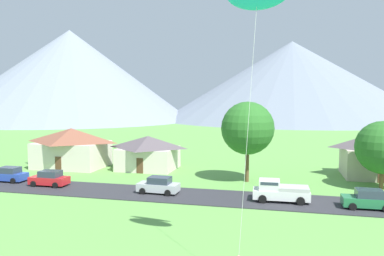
{
  "coord_description": "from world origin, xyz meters",
  "views": [
    {
      "loc": [
        5.96,
        -7.18,
        9.78
      ],
      "look_at": [
        -1.0,
        21.96,
        7.38
      ],
      "focal_mm": 35.23,
      "sensor_mm": 36.0,
      "label": 1
    }
  ],
  "objects_px": {
    "parked_car_red_east_end": "(50,179)",
    "parked_car_silver_mid_east": "(159,185)",
    "tree_near_left": "(248,128)",
    "pickup_truck_white_west_side": "(280,191)",
    "house_leftmost": "(376,154)",
    "tree_left_of_center": "(383,147)",
    "parked_car_green_mid_west": "(368,199)",
    "parked_car_blue_west_end": "(9,175)",
    "house_right_center": "(72,147)",
    "house_left_center": "(148,152)"
  },
  "relations": [
    {
      "from": "parked_car_silver_mid_east",
      "to": "house_leftmost",
      "type": "bearing_deg",
      "value": 30.63
    },
    {
      "from": "parked_car_silver_mid_east",
      "to": "tree_left_of_center",
      "type": "bearing_deg",
      "value": 17.98
    },
    {
      "from": "parked_car_green_mid_west",
      "to": "parked_car_silver_mid_east",
      "type": "distance_m",
      "value": 19.63
    },
    {
      "from": "pickup_truck_white_west_side",
      "to": "house_right_center",
      "type": "bearing_deg",
      "value": 157.99
    },
    {
      "from": "pickup_truck_white_west_side",
      "to": "parked_car_silver_mid_east",
      "type": "bearing_deg",
      "value": 178.79
    },
    {
      "from": "house_left_center",
      "to": "pickup_truck_white_west_side",
      "type": "xyz_separation_m",
      "value": [
        17.72,
        -12.76,
        -1.31
      ]
    },
    {
      "from": "house_right_center",
      "to": "parked_car_green_mid_west",
      "type": "height_order",
      "value": "house_right_center"
    },
    {
      "from": "house_leftmost",
      "to": "house_right_center",
      "type": "distance_m",
      "value": 40.24
    },
    {
      "from": "house_left_center",
      "to": "parked_car_red_east_end",
      "type": "distance_m",
      "value": 14.22
    },
    {
      "from": "tree_left_of_center",
      "to": "parked_car_silver_mid_east",
      "type": "bearing_deg",
      "value": -162.02
    },
    {
      "from": "parked_car_red_east_end",
      "to": "pickup_truck_white_west_side",
      "type": "xyz_separation_m",
      "value": [
        24.85,
        -0.54,
        0.19
      ]
    },
    {
      "from": "tree_left_of_center",
      "to": "parked_car_red_east_end",
      "type": "bearing_deg",
      "value": -168.73
    },
    {
      "from": "house_right_center",
      "to": "tree_left_of_center",
      "type": "relative_size",
      "value": 1.36
    },
    {
      "from": "tree_near_left",
      "to": "tree_left_of_center",
      "type": "relative_size",
      "value": 1.27
    },
    {
      "from": "parked_car_silver_mid_east",
      "to": "pickup_truck_white_west_side",
      "type": "xyz_separation_m",
      "value": [
        12.05,
        -0.26,
        0.19
      ]
    },
    {
      "from": "house_leftmost",
      "to": "house_right_center",
      "type": "bearing_deg",
      "value": -176.39
    },
    {
      "from": "parked_car_silver_mid_east",
      "to": "pickup_truck_white_west_side",
      "type": "height_order",
      "value": "pickup_truck_white_west_side"
    },
    {
      "from": "house_leftmost",
      "to": "parked_car_blue_west_end",
      "type": "height_order",
      "value": "house_leftmost"
    },
    {
      "from": "house_left_center",
      "to": "tree_left_of_center",
      "type": "bearing_deg",
      "value": -10.32
    },
    {
      "from": "house_left_center",
      "to": "parked_car_red_east_end",
      "type": "xyz_separation_m",
      "value": [
        -7.13,
        -12.22,
        -1.51
      ]
    },
    {
      "from": "house_leftmost",
      "to": "house_left_center",
      "type": "xyz_separation_m",
      "value": [
        -29.15,
        -1.39,
        -0.49
      ]
    },
    {
      "from": "house_right_center",
      "to": "parked_car_silver_mid_east",
      "type": "distance_m",
      "value": 20.29
    },
    {
      "from": "parked_car_green_mid_west",
      "to": "tree_left_of_center",
      "type": "bearing_deg",
      "value": 69.7
    },
    {
      "from": "tree_near_left",
      "to": "parked_car_silver_mid_east",
      "type": "height_order",
      "value": "tree_near_left"
    },
    {
      "from": "house_right_center",
      "to": "parked_car_blue_west_end",
      "type": "height_order",
      "value": "house_right_center"
    },
    {
      "from": "house_leftmost",
      "to": "tree_left_of_center",
      "type": "bearing_deg",
      "value": -97.25
    },
    {
      "from": "house_right_center",
      "to": "parked_car_green_mid_west",
      "type": "relative_size",
      "value": 2.36
    },
    {
      "from": "tree_near_left",
      "to": "pickup_truck_white_west_side",
      "type": "xyz_separation_m",
      "value": [
        3.76,
        -7.98,
        -5.22
      ]
    },
    {
      "from": "house_left_center",
      "to": "pickup_truck_white_west_side",
      "type": "height_order",
      "value": "house_left_center"
    },
    {
      "from": "house_left_center",
      "to": "parked_car_silver_mid_east",
      "type": "bearing_deg",
      "value": -65.59
    },
    {
      "from": "house_leftmost",
      "to": "parked_car_silver_mid_east",
      "type": "xyz_separation_m",
      "value": [
        -23.47,
        -13.9,
        -2.0
      ]
    },
    {
      "from": "parked_car_silver_mid_east",
      "to": "pickup_truck_white_west_side",
      "type": "bearing_deg",
      "value": -1.21
    },
    {
      "from": "house_left_center",
      "to": "pickup_truck_white_west_side",
      "type": "bearing_deg",
      "value": -35.75
    },
    {
      "from": "tree_near_left",
      "to": "parked_car_silver_mid_east",
      "type": "xyz_separation_m",
      "value": [
        -8.29,
        -7.72,
        -5.42
      ]
    },
    {
      "from": "parked_car_blue_west_end",
      "to": "parked_car_silver_mid_east",
      "type": "bearing_deg",
      "value": -3.35
    },
    {
      "from": "parked_car_blue_west_end",
      "to": "parked_car_green_mid_west",
      "type": "height_order",
      "value": "same"
    },
    {
      "from": "house_right_center",
      "to": "parked_car_blue_west_end",
      "type": "distance_m",
      "value": 10.65
    },
    {
      "from": "house_leftmost",
      "to": "house_left_center",
      "type": "relative_size",
      "value": 1.01
    },
    {
      "from": "house_leftmost",
      "to": "parked_car_green_mid_west",
      "type": "bearing_deg",
      "value": -104.68
    },
    {
      "from": "parked_car_green_mid_west",
      "to": "house_right_center",
      "type": "bearing_deg",
      "value": 161.44
    },
    {
      "from": "parked_car_blue_west_end",
      "to": "tree_near_left",
      "type": "bearing_deg",
      "value": 13.79
    },
    {
      "from": "tree_left_of_center",
      "to": "parked_car_green_mid_west",
      "type": "height_order",
      "value": "tree_left_of_center"
    },
    {
      "from": "tree_near_left",
      "to": "tree_left_of_center",
      "type": "height_order",
      "value": "tree_near_left"
    },
    {
      "from": "parked_car_blue_west_end",
      "to": "pickup_truck_white_west_side",
      "type": "height_order",
      "value": "pickup_truck_white_west_side"
    },
    {
      "from": "house_left_center",
      "to": "parked_car_blue_west_end",
      "type": "xyz_separation_m",
      "value": [
        -13.04,
        -11.41,
        -1.51
      ]
    },
    {
      "from": "tree_left_of_center",
      "to": "parked_car_silver_mid_east",
      "type": "relative_size",
      "value": 1.72
    },
    {
      "from": "tree_near_left",
      "to": "parked_car_green_mid_west",
      "type": "distance_m",
      "value": 15.19
    },
    {
      "from": "parked_car_red_east_end",
      "to": "parked_car_silver_mid_east",
      "type": "bearing_deg",
      "value": -1.27
    },
    {
      "from": "tree_left_of_center",
      "to": "house_right_center",
      "type": "bearing_deg",
      "value": 174.17
    },
    {
      "from": "tree_left_of_center",
      "to": "parked_car_silver_mid_east",
      "type": "height_order",
      "value": "tree_left_of_center"
    }
  ]
}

